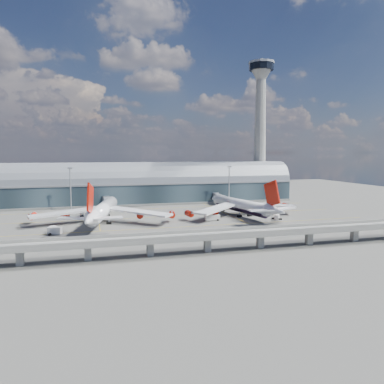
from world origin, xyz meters
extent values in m
plane|color=#474744|center=(0.00, 0.00, 0.00)|extent=(500.00, 500.00, 0.00)
cube|color=gold|center=(0.00, -10.00, 0.01)|extent=(200.00, 0.25, 0.01)
cube|color=gold|center=(0.00, 20.00, 0.01)|extent=(200.00, 0.25, 0.01)
cube|color=gold|center=(0.00, 50.00, 0.01)|extent=(200.00, 0.25, 0.01)
cube|color=gold|center=(-35.00, 30.00, 0.01)|extent=(0.25, 80.00, 0.01)
cube|color=gold|center=(35.00, 30.00, 0.01)|extent=(0.25, 80.00, 0.01)
cube|color=#1F2B33|center=(0.00, 78.00, 7.00)|extent=(200.00, 28.00, 14.00)
cylinder|color=gray|center=(0.00, 78.00, 14.00)|extent=(200.00, 28.00, 28.00)
cube|color=gray|center=(0.00, 64.00, 14.00)|extent=(200.00, 1.00, 1.20)
cube|color=gray|center=(0.00, 78.00, 0.60)|extent=(200.00, 30.00, 1.20)
cube|color=gray|center=(85.00, 83.00, 4.00)|extent=(18.00, 18.00, 8.00)
cone|color=gray|center=(85.00, 83.00, 45.00)|extent=(10.00, 10.00, 90.00)
cone|color=gray|center=(85.00, 83.00, 92.00)|extent=(16.00, 16.00, 8.00)
cylinder|color=black|center=(85.00, 83.00, 97.00)|extent=(18.00, 18.00, 5.00)
cylinder|color=gray|center=(85.00, 83.00, 100.00)|extent=(19.00, 19.00, 1.50)
cylinder|color=gray|center=(85.00, 83.00, 101.50)|extent=(2.40, 2.40, 3.00)
cube|color=gray|center=(0.00, -55.00, 5.50)|extent=(220.00, 8.50, 1.20)
cube|color=gray|center=(0.00, -59.00, 6.60)|extent=(220.00, 0.40, 1.20)
cube|color=gray|center=(0.00, -51.00, 6.60)|extent=(220.00, 0.40, 1.20)
cube|color=gray|center=(0.00, -56.50, 6.15)|extent=(220.00, 0.12, 0.12)
cube|color=gray|center=(0.00, -53.50, 6.15)|extent=(220.00, 0.12, 0.12)
cube|color=gray|center=(-60.00, -55.00, 2.50)|extent=(2.20, 2.20, 5.00)
cube|color=gray|center=(-40.00, -55.00, 2.50)|extent=(2.20, 2.20, 5.00)
cube|color=gray|center=(-20.00, -55.00, 2.50)|extent=(2.20, 2.20, 5.00)
cube|color=gray|center=(0.00, -55.00, 2.50)|extent=(2.20, 2.20, 5.00)
cube|color=gray|center=(20.00, -55.00, 2.50)|extent=(2.20, 2.20, 5.00)
cube|color=gray|center=(40.00, -55.00, 2.50)|extent=(2.20, 2.20, 5.00)
cube|color=gray|center=(60.00, -55.00, 2.50)|extent=(2.20, 2.20, 5.00)
cylinder|color=gray|center=(-50.00, 55.00, 12.50)|extent=(0.70, 0.70, 25.00)
cube|color=gray|center=(-50.00, 55.00, 25.20)|extent=(3.00, 0.40, 1.00)
cylinder|color=gray|center=(50.00, 55.00, 12.50)|extent=(0.70, 0.70, 25.00)
cube|color=gray|center=(50.00, 55.00, 25.20)|extent=(3.00, 0.40, 1.00)
cylinder|color=white|center=(-32.99, 10.32, 6.49)|extent=(17.45, 55.72, 6.70)
cone|color=white|center=(-26.93, 40.60, 6.49)|extent=(8.21, 9.52, 6.70)
cone|color=white|center=(-39.46, -22.02, 7.32)|extent=(9.03, 13.62, 6.70)
cube|color=#AC1507|center=(-38.84, -18.94, 15.59)|extent=(3.17, 12.41, 13.85)
cube|color=white|center=(-50.57, 11.70, 5.65)|extent=(34.71, 17.70, 2.71)
cube|color=white|center=(-16.23, 4.83, 5.65)|extent=(31.40, 27.85, 2.71)
cylinder|color=#AC1507|center=(-50.80, 13.88, 3.77)|extent=(4.31, 5.79, 3.35)
cylinder|color=#AC1507|center=(-66.06, 16.94, 3.77)|extent=(4.31, 5.79, 3.35)
cylinder|color=#AC1507|center=(-15.18, 6.76, 3.77)|extent=(4.31, 5.79, 3.35)
cylinder|color=#AC1507|center=(0.09, 3.70, 3.77)|extent=(4.31, 5.79, 3.35)
cylinder|color=gray|center=(-29.15, 29.50, 1.57)|extent=(0.52, 0.52, 3.14)
cylinder|color=gray|center=(-37.09, 6.87, 1.57)|extent=(0.63, 0.63, 3.14)
cylinder|color=gray|center=(-30.53, 5.56, 1.57)|extent=(0.63, 0.63, 3.14)
cylinder|color=black|center=(-37.09, 6.87, 0.58)|extent=(2.56, 1.99, 1.57)
cylinder|color=black|center=(-30.53, 5.56, 0.58)|extent=(2.56, 1.99, 1.57)
cylinder|color=white|center=(40.23, 11.98, 6.09)|extent=(15.11, 50.14, 5.98)
cone|color=white|center=(35.05, 39.54, 6.09)|extent=(7.41, 9.22, 5.98)
cone|color=white|center=(45.80, -17.60, 6.91)|extent=(8.17, 13.27, 5.98)
cube|color=#AC1507|center=(45.23, -14.56, 14.75)|extent=(2.99, 12.26, 13.66)
cube|color=white|center=(24.74, 6.97, 5.26)|extent=(29.46, 25.89, 2.56)
cube|color=white|center=(56.49, 12.94, 5.26)|extent=(32.17, 17.16, 2.56)
cylinder|color=black|center=(40.23, 11.98, 4.44)|extent=(13.28, 44.94, 5.09)
cylinder|color=#AC1507|center=(23.77, 8.88, 3.40)|extent=(4.20, 5.68, 3.30)
cylinder|color=#AC1507|center=(9.65, 6.23, 3.40)|extent=(4.20, 5.68, 3.30)
cylinder|color=#AC1507|center=(56.70, 15.08, 3.40)|extent=(4.20, 5.68, 3.30)
cylinder|color=#AC1507|center=(70.81, 17.74, 3.40)|extent=(4.20, 5.68, 3.30)
cylinder|color=gray|center=(36.98, 29.27, 1.55)|extent=(0.52, 0.52, 3.10)
cylinder|color=gray|center=(37.75, 7.32, 1.55)|extent=(0.62, 0.62, 3.10)
cylinder|color=gray|center=(44.24, 8.54, 1.55)|extent=(0.62, 0.62, 3.10)
cylinder|color=black|center=(37.75, 7.32, 0.57)|extent=(2.52, 1.94, 1.55)
cylinder|color=black|center=(44.24, 8.54, 0.57)|extent=(2.52, 1.94, 1.55)
cube|color=gray|center=(-29.49, 52.00, 5.20)|extent=(3.00, 24.00, 3.00)
cube|color=gray|center=(-29.49, 40.00, 5.20)|extent=(3.60, 3.60, 3.40)
cylinder|color=gray|center=(-29.49, 64.00, 5.20)|extent=(4.40, 4.40, 4.00)
cylinder|color=gray|center=(-29.49, 40.00, 1.70)|extent=(0.50, 0.50, 3.40)
cylinder|color=black|center=(-29.49, 40.00, 0.35)|extent=(1.40, 0.80, 0.80)
cube|color=gray|center=(43.73, 50.00, 5.20)|extent=(3.00, 28.00, 3.00)
cube|color=gray|center=(43.73, 36.00, 5.20)|extent=(3.60, 3.60, 3.40)
cylinder|color=gray|center=(43.73, 64.00, 5.20)|extent=(4.40, 4.40, 4.00)
cylinder|color=gray|center=(43.73, 36.00, 1.70)|extent=(0.50, 0.50, 3.40)
cylinder|color=black|center=(43.73, 36.00, 0.35)|extent=(1.40, 0.80, 0.80)
cube|color=silver|center=(-53.78, -7.93, 1.46)|extent=(4.81, 6.63, 2.37)
cylinder|color=black|center=(-52.84, -6.12, 0.41)|extent=(2.40, 1.78, 0.82)
cylinder|color=black|center=(-54.72, -9.75, 0.41)|extent=(2.40, 1.78, 0.82)
cube|color=silver|center=(-53.63, -12.00, 1.79)|extent=(6.12, 4.19, 2.91)
cylinder|color=black|center=(-51.93, -11.44, 0.50)|extent=(1.83, 2.97, 1.01)
cylinder|color=black|center=(-55.33, -12.56, 0.50)|extent=(1.83, 2.97, 1.01)
cube|color=silver|center=(20.63, 1.51, 1.56)|extent=(7.89, 2.59, 2.53)
cylinder|color=black|center=(23.12, 1.40, 0.44)|extent=(0.99, 2.47, 0.88)
cylinder|color=black|center=(18.13, 1.62, 0.44)|extent=(0.99, 2.47, 0.88)
cube|color=silver|center=(54.03, -3.67, 1.44)|extent=(4.68, 5.65, 2.34)
cylinder|color=black|center=(53.08, -2.23, 0.40)|extent=(2.33, 1.91, 0.81)
cylinder|color=black|center=(54.97, -5.12, 0.40)|extent=(2.33, 1.91, 0.81)
cube|color=silver|center=(35.88, 35.17, 1.84)|extent=(3.36, 6.03, 2.98)
cylinder|color=black|center=(35.65, 36.99, 0.52)|extent=(2.98, 1.40, 1.03)
cylinder|color=black|center=(36.12, 33.35, 0.52)|extent=(2.98, 1.40, 1.03)
cube|color=silver|center=(-42.41, 32.90, 1.47)|extent=(4.42, 5.89, 2.40)
cylinder|color=black|center=(-41.59, 34.47, 0.41)|extent=(2.43, 1.80, 0.83)
cylinder|color=black|center=(-43.22, 31.33, 0.41)|extent=(2.43, 1.80, 0.83)
cube|color=gray|center=(-2.00, -25.84, 0.23)|extent=(2.43, 1.83, 0.28)
cube|color=#B5B5BA|center=(-2.00, -25.84, 0.96)|extent=(2.05, 1.68, 1.38)
cube|color=gray|center=(0.35, -26.26, 0.23)|extent=(2.43, 1.83, 0.28)
cube|color=#B5B5BA|center=(0.35, -26.26, 0.96)|extent=(2.05, 1.68, 1.38)
cube|color=gray|center=(52.53, -35.29, 0.27)|extent=(2.90, 2.19, 0.33)
cube|color=#B5B5BA|center=(52.53, -35.29, 1.15)|extent=(2.45, 2.01, 1.64)
cube|color=gray|center=(55.34, -34.79, 0.27)|extent=(2.90, 2.19, 0.33)
cube|color=#B5B5BA|center=(55.34, -34.79, 1.15)|extent=(2.45, 2.01, 1.64)
cube|color=gray|center=(58.14, -34.28, 0.27)|extent=(2.90, 2.19, 0.33)
cube|color=#B5B5BA|center=(58.14, -34.28, 1.15)|extent=(2.45, 2.01, 1.64)
cube|color=gray|center=(90.00, -35.65, 0.27)|extent=(3.10, 2.81, 0.32)
cube|color=#B5B5BA|center=(90.00, -35.65, 1.13)|extent=(2.68, 2.49, 1.62)
cube|color=gray|center=(92.40, -34.21, 0.27)|extent=(3.10, 2.81, 0.32)
cube|color=#B5B5BA|center=(92.40, -34.21, 1.13)|extent=(2.68, 2.49, 1.62)
camera|label=1|loc=(-38.67, -176.20, 34.29)|focal=35.00mm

